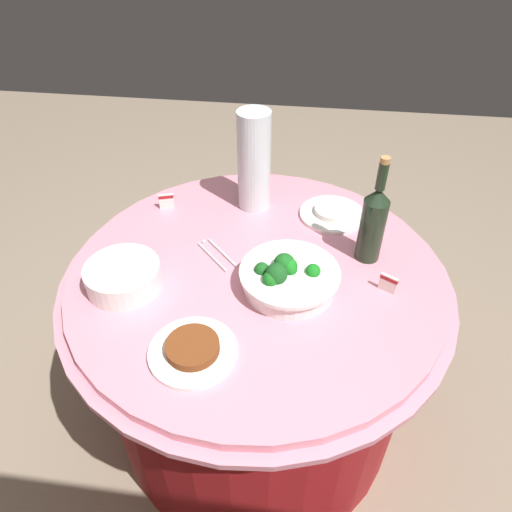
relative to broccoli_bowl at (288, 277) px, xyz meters
name	(u,v)px	position (x,y,z in m)	size (l,w,h in m)	color
ground_plane	(256,408)	(0.10, -0.07, -0.78)	(6.00, 6.00, 0.00)	gray
buffet_table	(256,347)	(0.10, -0.07, -0.40)	(1.16, 1.16, 0.74)	maroon
broccoli_bowl	(288,277)	(0.00, 0.00, 0.00)	(0.28, 0.28, 0.11)	white
plate_stack	(123,276)	(0.46, 0.05, 0.00)	(0.21, 0.21, 0.07)	white
wine_bottle	(373,222)	(-0.23, -0.17, 0.09)	(0.07, 0.07, 0.34)	#1E2E1D
decorative_fruit_vase	(254,164)	(0.15, -0.40, 0.12)	(0.11, 0.11, 0.34)	silver
serving_tongs	(216,253)	(0.23, -0.12, -0.03)	(0.14, 0.15, 0.01)	silver
food_plate_stir_fry	(193,350)	(0.21, 0.26, -0.03)	(0.22, 0.22, 0.04)	white
food_plate_rice	(332,213)	(-0.12, -0.37, -0.03)	(0.22, 0.22, 0.03)	white
label_placard_front	(388,283)	(-0.28, -0.02, -0.01)	(0.05, 0.03, 0.05)	white
label_placard_mid	(166,200)	(0.45, -0.34, -0.01)	(0.05, 0.02, 0.05)	white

